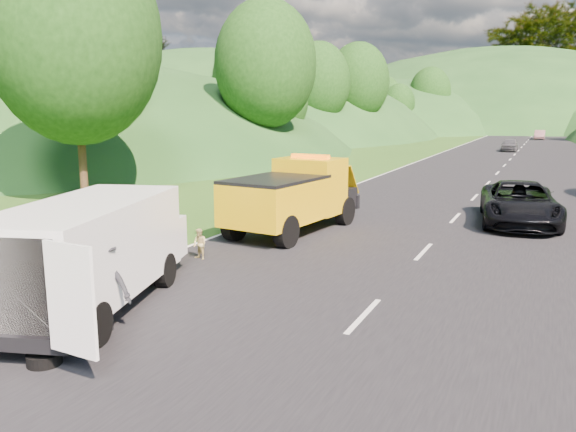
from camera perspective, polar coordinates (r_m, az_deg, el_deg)
The scene contains 14 objects.
ground at distance 14.91m, azimuth -1.05°, elevation -5.95°, with size 320.00×320.00×0.00m, color #38661E.
road_surface at distance 53.08m, azimuth 21.64°, elevation 5.36°, with size 14.00×200.00×0.02m, color black.
tree_line_left at distance 77.21m, azimuth 6.08°, elevation 7.48°, with size 14.00×140.00×14.00m, color #275519, non-canonical shape.
hills_backdrop at distance 147.57m, azimuth 25.55°, elevation 8.02°, with size 201.00×288.60×44.00m, color #2D5B23, non-canonical shape.
tow_truck at distance 19.78m, azimuth 0.63°, elevation 2.10°, with size 2.94×6.45×2.68m.
white_van at distance 12.76m, azimuth -19.30°, elevation -3.15°, with size 4.72×7.27×2.39m.
woman at distance 16.92m, azimuth -13.40°, elevation -4.22°, with size 0.66×0.49×1.82m, color white.
child at distance 16.50m, azimuth -8.91°, elevation -4.44°, with size 0.44×0.34×0.91m, color tan.
worker at distance 11.75m, azimuth -18.25°, elevation -11.20°, with size 1.24×0.71×1.92m, color black.
suitcase at distance 17.92m, azimuth -12.74°, elevation -2.50°, with size 0.33×0.18×0.53m, color #514D3D.
spare_tire at distance 10.72m, azimuth -23.46°, elevation -13.72°, with size 0.58×0.58×0.20m, color black.
passing_suv at distance 23.03m, azimuth 22.31°, elevation -0.80°, with size 2.66×5.76×1.60m, color black.
dist_car_a at distance 63.83m, azimuth 21.57°, elevation 6.13°, with size 1.59×3.94×1.34m, color #414246.
dist_car_b at distance 91.59m, azimuth 24.17°, elevation 7.11°, with size 1.43×4.10×1.35m, color #82565A.
Camera 1 is at (6.33, -12.81, 4.28)m, focal length 35.00 mm.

